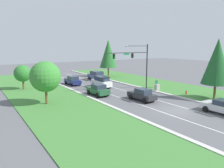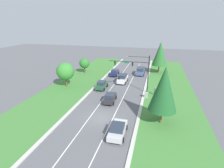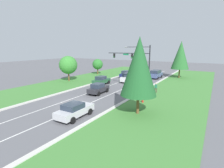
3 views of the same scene
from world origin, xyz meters
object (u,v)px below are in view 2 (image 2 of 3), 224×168
silver_sedan (118,130)px  forest_sedan (102,85)px  navy_sedan (115,72)px  fire_hydrant (155,108)px  conifer_far_right_tree (164,89)px  oak_far_left_tree (65,71)px  traffic_signal_mast (137,68)px  charcoal_sedan (110,98)px  utility_cabinet (146,95)px  oak_near_left_tree (84,63)px  white_suv (123,78)px  slate_blue_suv (140,71)px  pedestrian (155,91)px  conifer_near_right_tree (160,54)px

silver_sedan → forest_sedan: size_ratio=1.06×
silver_sedan → forest_sedan: bearing=113.7°
navy_sedan → fire_hydrant: navy_sedan is taller
conifer_far_right_tree → oak_far_left_tree: bearing=153.5°
fire_hydrant → silver_sedan: bearing=-117.9°
traffic_signal_mast → charcoal_sedan: bearing=-122.7°
silver_sedan → navy_sedan: (-6.90, 26.47, 0.03)m
charcoal_sedan → utility_cabinet: bearing=25.5°
charcoal_sedan → conifer_far_right_tree: size_ratio=0.51×
forest_sedan → oak_near_left_tree: size_ratio=1.00×
traffic_signal_mast → conifer_far_right_tree: 12.48m
white_suv → oak_far_left_tree: 13.67m
conifer_far_right_tree → oak_far_left_tree: size_ratio=1.52×
slate_blue_suv → pedestrian: 14.94m
pedestrian → oak_near_left_tree: (-20.36, 11.84, 1.93)m
oak_far_left_tree → navy_sedan: bearing=53.4°
utility_cabinet → pedestrian: 2.41m
fire_hydrant → conifer_far_right_tree: 6.60m
silver_sedan → oak_far_left_tree: (-15.50, 14.89, 2.85)m
navy_sedan → silver_sedan: bearing=-76.0°
silver_sedan → white_suv: bearing=98.6°
forest_sedan → utility_cabinet: (10.01, -2.62, -0.32)m
silver_sedan → navy_sedan: navy_sedan is taller
forest_sedan → conifer_near_right_tree: 20.98m
traffic_signal_mast → forest_sedan: (-7.60, -0.07, -4.38)m
oak_near_left_tree → charcoal_sedan: bearing=-54.2°
fire_hydrant → pedestrian: bearing=91.3°
fire_hydrant → oak_far_left_tree: 21.25m
slate_blue_suv → pedestrian: (4.42, -14.27, -0.09)m
conifer_near_right_tree → oak_far_left_tree: (-20.43, -17.25, -1.98)m
forest_sedan → oak_near_left_tree: bearing=127.6°
conifer_near_right_tree → conifer_far_right_tree: bearing=-88.9°
slate_blue_suv → conifer_near_right_tree: conifer_near_right_tree is taller
forest_sedan → conifer_far_right_tree: (12.73, -11.30, 4.54)m
forest_sedan → fire_hydrant: (11.76, -7.21, -0.55)m
charcoal_sedan → utility_cabinet: 7.32m
white_suv → pedestrian: size_ratio=2.81×
oak_far_left_tree → oak_near_left_tree: bearing=92.4°
white_suv → utility_cabinet: white_suv is taller
slate_blue_suv → oak_far_left_tree: bearing=-136.3°
charcoal_sedan → oak_far_left_tree: 13.28m
slate_blue_suv → oak_near_left_tree: oak_near_left_tree is taller
pedestrian → fire_hydrant: bearing=99.9°
traffic_signal_mast → fire_hydrant: traffic_signal_mast is taller
forest_sedan → navy_sedan: (0.35, 10.73, -0.04)m
forest_sedan → pedestrian: (11.62, -0.85, 0.04)m
traffic_signal_mast → utility_cabinet: (2.41, -2.69, -4.69)m
forest_sedan → conifer_far_right_tree: size_ratio=0.50×
silver_sedan → slate_blue_suv: size_ratio=0.90×
traffic_signal_mast → slate_blue_suv: bearing=91.7°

